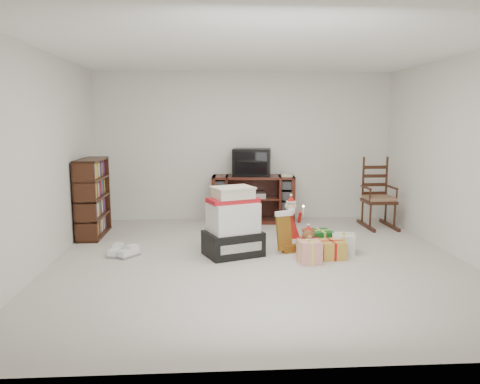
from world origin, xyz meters
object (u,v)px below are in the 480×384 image
Objects in this scene: santa_figurine at (291,223)px; mrs_claus_figurine at (211,230)px; teddy_bear at (308,244)px; crt_television at (252,162)px; gift_pile at (233,226)px; gift_cluster at (323,245)px; bookshelf at (93,199)px; tv_stand at (253,199)px; rocking_chair at (377,202)px; red_suitcase at (236,230)px; sneaker_pair at (123,253)px.

santa_figurine is 1.17m from mrs_claus_figurine.
teddy_bear is 0.60× the size of mrs_claus_figurine.
teddy_bear is 1.32m from mrs_claus_figurine.
gift_pile is at bearing -92.66° from crt_television.
gift_cluster is (1.14, -0.08, -0.24)m from gift_pile.
bookshelf reaches higher than gift_pile.
tv_stand is 1.57× the size of gift_cluster.
bookshelf is 1.69× the size of crt_television.
gift_pile is 2.39× the size of teddy_bear.
rocking_chair is 1.30× the size of gift_cluster.
teddy_bear is at bearing -66.58° from crt_television.
santa_figurine reaches higher than red_suitcase.
rocking_chair reaches higher than bookshelf.
sneaker_pair is at bearing 171.41° from red_suitcase.
gift_cluster is (1.41, -0.50, -0.10)m from mrs_claus_figurine.
santa_figurine reaches higher than sneaker_pair.
bookshelf is 3.23m from teddy_bear.
gift_pile is 0.97× the size of gift_cluster.
mrs_claus_figurine is (-1.21, 0.52, 0.07)m from teddy_bear.
tv_stand is 2.68m from sneaker_pair.
gift_cluster is 1.31× the size of crt_television.
red_suitcase is at bearing -99.15° from tv_stand.
teddy_bear is at bearing -175.67° from gift_cluster.
santa_figurine is 0.85m from gift_cluster.
gift_pile reaches higher than tv_stand.
crt_television is (0.68, 1.56, 0.78)m from mrs_claus_figurine.
bookshelf reaches higher than santa_figurine.
santa_figurine reaches higher than gift_cluster.
rocking_chair is 2.59m from red_suitcase.
teddy_bear is 0.88× the size of sneaker_pair.
rocking_chair reaches higher than red_suitcase.
tv_stand reaches higher than red_suitcase.
mrs_claus_figurine is at bearing -104.65° from crt_television.
gift_cluster is at bearing -61.43° from crt_television.
gift_pile reaches higher than red_suitcase.
tv_stand is at bearing 108.94° from santa_figurine.
santa_figurine is at bearing 39.20° from sneaker_pair.
crt_television is (1.80, 1.95, 0.95)m from sneaker_pair.
bookshelf is 3.41m from gift_cluster.
red_suitcase reaches higher than teddy_bear.
rocking_chair is 1.73m from santa_figurine.
gift_pile is 0.97m from teddy_bear.
red_suitcase is 1.53× the size of teddy_bear.
bookshelf is 2.33m from gift_pile.
red_suitcase is 0.84× the size of santa_figurine.
rocking_chair is at bearing 3.68° from red_suitcase.
crt_television reaches higher than tv_stand.
gift_cluster is at bearing -130.40° from rocking_chair.
tv_stand is at bearing 109.17° from gift_cluster.
tv_stand reaches higher than sneaker_pair.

